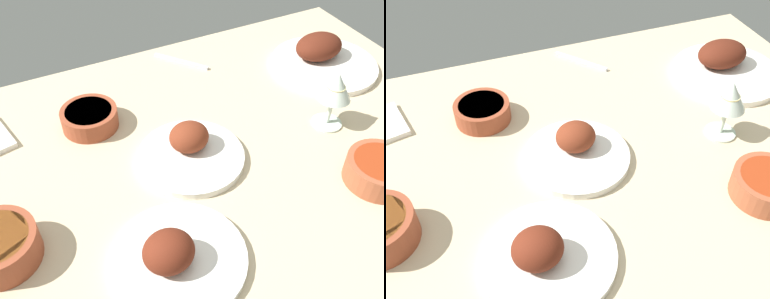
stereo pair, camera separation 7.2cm
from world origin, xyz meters
TOP-DOWN VIEW (x-y plane):
  - dining_table at (0.00, 0.00)cm, footprint 140.00×90.00cm
  - plate_center_main at (-14.36, -22.55)cm, footprint 23.78×23.78cm
  - plate_near_viewer at (-0.29, -0.04)cm, footprint 22.90×22.90cm
  - plate_far_side at (47.87, 16.57)cm, footprint 28.51×28.51cm
  - bowl_sauce at (30.79, -23.01)cm, footprint 13.64×13.64cm
  - bowl_potatoes at (-16.60, 19.67)cm, footprint 13.01×13.01cm
  - wine_glass at (33.20, -4.27)cm, footprint 7.60×7.60cm
  - fork_loose at (13.89, 34.76)cm, footprint 10.87×13.59cm

SIDE VIEW (x-z plane):
  - dining_table at x=0.00cm, z-range 0.00..4.00cm
  - fork_loose at x=13.89cm, z-range 4.00..4.80cm
  - plate_near_viewer at x=-0.29cm, z-range 2.23..9.88cm
  - plate_center_main at x=-14.36cm, z-range 2.12..10.28cm
  - plate_far_side at x=47.87cm, z-range 2.34..10.64cm
  - bowl_potatoes at x=-16.60cm, z-range 4.23..8.82cm
  - bowl_sauce at x=30.79cm, z-range 4.24..9.49cm
  - wine_glass at x=33.20cm, z-range 6.93..20.93cm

